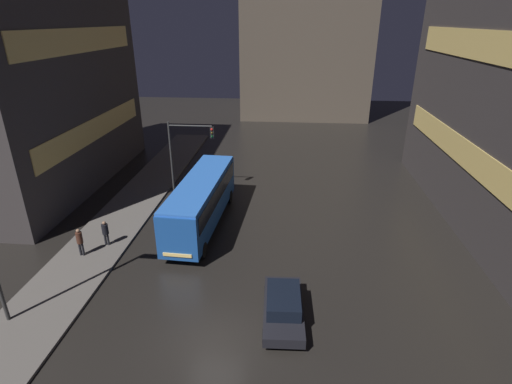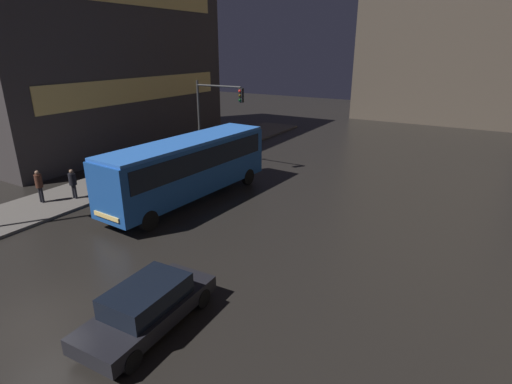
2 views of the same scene
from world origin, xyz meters
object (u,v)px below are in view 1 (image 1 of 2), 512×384
object	(u,v)px
pedestrian_mid	(80,240)
traffic_light_main	(186,145)
car_taxi	(283,306)
pedestrian_near	(105,231)
bus_near	(201,198)

from	to	relation	value
pedestrian_mid	traffic_light_main	distance (m)	11.51
car_taxi	pedestrian_near	distance (m)	12.76
car_taxi	pedestrian_mid	xyz separation A→B (m)	(-12.39, 4.41, 0.48)
traffic_light_main	pedestrian_near	bearing A→B (deg)	-109.22
bus_near	traffic_light_main	xyz separation A→B (m)	(-2.35, 5.62, 2.01)
car_taxi	pedestrian_near	bearing A→B (deg)	-28.94
pedestrian_mid	bus_near	bearing A→B (deg)	0.38
bus_near	traffic_light_main	world-z (taller)	traffic_light_main
bus_near	pedestrian_mid	distance (m)	8.08
pedestrian_near	pedestrian_mid	bearing A→B (deg)	-2.73
bus_near	car_taxi	distance (m)	10.96
car_taxi	traffic_light_main	world-z (taller)	traffic_light_main
bus_near	pedestrian_near	distance (m)	6.53
pedestrian_near	bus_near	bearing A→B (deg)	156.22
bus_near	traffic_light_main	bearing A→B (deg)	-64.15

